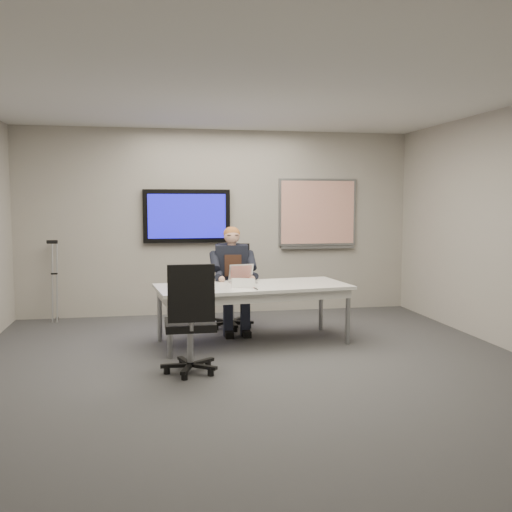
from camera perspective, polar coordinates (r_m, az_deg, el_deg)
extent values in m
cube|color=#39383B|center=(6.03, -0.02, -11.08)|extent=(6.00, 6.00, 0.02)
cube|color=silver|center=(5.88, -0.02, 16.09)|extent=(6.00, 6.00, 0.02)
cube|color=#A39D94|center=(8.75, -3.67, 3.37)|extent=(6.00, 0.02, 2.80)
cube|color=#A39D94|center=(2.90, 11.05, -0.84)|extent=(6.00, 0.02, 2.80)
cube|color=white|center=(6.90, -0.31, -3.08)|extent=(2.40, 1.22, 0.04)
cube|color=silver|center=(6.91, -0.31, -3.71)|extent=(2.29, 1.11, 0.10)
cylinder|color=gray|center=(6.35, -8.62, -7.16)|extent=(0.06, 0.06, 0.67)
cylinder|color=gray|center=(6.99, 9.18, -6.00)|extent=(0.06, 0.06, 0.67)
cylinder|color=gray|center=(7.13, -9.61, -5.78)|extent=(0.06, 0.06, 0.67)
cylinder|color=gray|center=(7.70, 6.50, -4.90)|extent=(0.06, 0.06, 0.67)
cube|color=black|center=(8.65, -6.93, 3.98)|extent=(1.30, 0.08, 0.80)
cube|color=#0F0D94|center=(8.60, -6.91, 3.97)|extent=(1.16, 0.01, 0.66)
cube|color=gray|center=(9.04, 6.17, 4.37)|extent=(1.25, 0.04, 1.05)
cube|color=white|center=(9.02, 6.21, 4.37)|extent=(1.18, 0.01, 0.98)
cube|color=gray|center=(9.04, 6.19, 0.87)|extent=(1.18, 0.05, 0.04)
cylinder|color=gray|center=(7.78, -2.47, -5.01)|extent=(0.07, 0.07, 0.39)
cube|color=black|center=(7.75, -2.48, -3.59)|extent=(0.61, 0.61, 0.08)
cube|color=black|center=(7.94, -2.30, -0.77)|extent=(0.45, 0.17, 0.56)
cylinder|color=gray|center=(5.81, -6.60, -8.68)|extent=(0.06, 0.06, 0.38)
cube|color=black|center=(5.77, -6.62, -6.83)|extent=(0.49, 0.49, 0.07)
cube|color=black|center=(5.47, -6.50, -3.73)|extent=(0.45, 0.06, 0.56)
cube|color=black|center=(7.67, -2.45, -1.08)|extent=(0.44, 0.28, 0.59)
cube|color=#341E15|center=(7.54, -2.31, -0.95)|extent=(0.22, 0.04, 0.28)
sphere|color=tan|center=(7.60, -2.43, 2.02)|extent=(0.21, 0.21, 0.21)
ellipsoid|color=brown|center=(7.62, -2.45, 2.26)|extent=(0.22, 0.22, 0.19)
cube|color=#A9A8AB|center=(7.06, -1.33, -2.66)|extent=(0.34, 0.26, 0.02)
cube|color=black|center=(7.05, -1.32, -2.59)|extent=(0.29, 0.19, 0.00)
cube|color=#A9A8AB|center=(7.19, -1.52, -1.63)|extent=(0.32, 0.12, 0.21)
cube|color=#AE2412|center=(7.18, -1.51, -1.62)|extent=(0.28, 0.10, 0.17)
cylinder|color=black|center=(6.59, -0.05, -3.26)|extent=(0.03, 0.15, 0.01)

